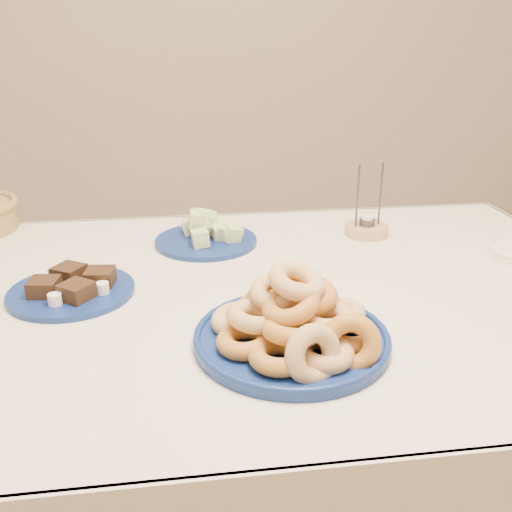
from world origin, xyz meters
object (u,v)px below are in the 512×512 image
Objects in this scene: melon_plate at (209,234)px; brownie_plate at (72,288)px; candle_holder at (367,228)px; dining_table at (253,332)px; donut_platter at (294,326)px.

melon_plate reaches higher than brownie_plate.
melon_plate is 1.49× the size of candle_holder.
melon_plate is at bearing 104.24° from dining_table.
brownie_plate is 1.65× the size of candle_holder.
dining_table is 5.20× the size of brownie_plate.
brownie_plate is (-0.31, -0.28, -0.01)m from melon_plate.
brownie_plate is at bearing 147.50° from donut_platter.
dining_table is at bearing -4.34° from brownie_plate.
donut_platter is 0.64m from candle_holder.
dining_table is at bearing 99.77° from donut_platter.
dining_table is 5.74× the size of melon_plate.
donut_platter is at bearing -32.50° from brownie_plate.
candle_holder reaches higher than dining_table.
melon_plate reaches higher than dining_table.
donut_platter reaches higher than brownie_plate.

